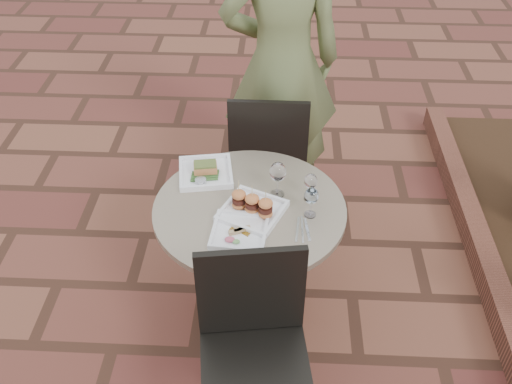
{
  "coord_description": "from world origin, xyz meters",
  "views": [
    {
      "loc": [
        0.4,
        -2.1,
        2.47
      ],
      "look_at": [
        0.3,
        -0.12,
        0.82
      ],
      "focal_mm": 40.0,
      "sensor_mm": 36.0,
      "label": 1
    }
  ],
  "objects_px": {
    "plate_sliders": "(252,208)",
    "plate_tuna": "(239,232)",
    "cafe_table": "(250,244)",
    "diner": "(281,64)",
    "chair_near": "(253,336)",
    "plate_salmon": "(206,172)",
    "chair_far": "(269,149)"
  },
  "relations": [
    {
      "from": "chair_far",
      "to": "diner",
      "type": "distance_m",
      "value": 0.49
    },
    {
      "from": "diner",
      "to": "plate_salmon",
      "type": "bearing_deg",
      "value": 55.89
    },
    {
      "from": "chair_near",
      "to": "plate_sliders",
      "type": "distance_m",
      "value": 0.58
    },
    {
      "from": "plate_sliders",
      "to": "plate_tuna",
      "type": "xyz_separation_m",
      "value": [
        -0.05,
        -0.14,
        -0.02
      ]
    },
    {
      "from": "cafe_table",
      "to": "plate_sliders",
      "type": "bearing_deg",
      "value": -72.75
    },
    {
      "from": "cafe_table",
      "to": "chair_far",
      "type": "relative_size",
      "value": 0.97
    },
    {
      "from": "chair_far",
      "to": "plate_tuna",
      "type": "relative_size",
      "value": 3.58
    },
    {
      "from": "cafe_table",
      "to": "plate_sliders",
      "type": "xyz_separation_m",
      "value": [
        0.01,
        -0.05,
        0.28
      ]
    },
    {
      "from": "cafe_table",
      "to": "diner",
      "type": "relative_size",
      "value": 0.47
    },
    {
      "from": "plate_sliders",
      "to": "plate_salmon",
      "type": "bearing_deg",
      "value": 131.61
    },
    {
      "from": "plate_tuna",
      "to": "plate_sliders",
      "type": "bearing_deg",
      "value": 70.44
    },
    {
      "from": "chair_near",
      "to": "diner",
      "type": "xyz_separation_m",
      "value": [
        0.08,
        1.58,
        0.41
      ]
    },
    {
      "from": "chair_near",
      "to": "plate_tuna",
      "type": "xyz_separation_m",
      "value": [
        -0.08,
        0.4,
        0.2
      ]
    },
    {
      "from": "cafe_table",
      "to": "plate_tuna",
      "type": "height_order",
      "value": "plate_tuna"
    },
    {
      "from": "plate_tuna",
      "to": "chair_far",
      "type": "bearing_deg",
      "value": 83.66
    },
    {
      "from": "plate_salmon",
      "to": "cafe_table",
      "type": "bearing_deg",
      "value": -44.73
    },
    {
      "from": "cafe_table",
      "to": "plate_salmon",
      "type": "distance_m",
      "value": 0.42
    },
    {
      "from": "cafe_table",
      "to": "chair_far",
      "type": "distance_m",
      "value": 0.73
    },
    {
      "from": "chair_far",
      "to": "plate_sliders",
      "type": "xyz_separation_m",
      "value": [
        -0.05,
        -0.77,
        0.22
      ]
    },
    {
      "from": "diner",
      "to": "chair_far",
      "type": "bearing_deg",
      "value": 68.73
    },
    {
      "from": "chair_near",
      "to": "chair_far",
      "type": "bearing_deg",
      "value": 81.14
    },
    {
      "from": "plate_sliders",
      "to": "plate_tuna",
      "type": "distance_m",
      "value": 0.15
    },
    {
      "from": "plate_tuna",
      "to": "plate_salmon",
      "type": "bearing_deg",
      "value": 115.58
    },
    {
      "from": "chair_far",
      "to": "plate_tuna",
      "type": "xyz_separation_m",
      "value": [
        -0.1,
        -0.9,
        0.2
      ]
    },
    {
      "from": "cafe_table",
      "to": "plate_tuna",
      "type": "xyz_separation_m",
      "value": [
        -0.03,
        -0.18,
        0.26
      ]
    },
    {
      "from": "diner",
      "to": "chair_near",
      "type": "bearing_deg",
      "value": 78.21
    },
    {
      "from": "chair_far",
      "to": "plate_tuna",
      "type": "height_order",
      "value": "chair_far"
    },
    {
      "from": "chair_far",
      "to": "chair_near",
      "type": "distance_m",
      "value": 1.31
    },
    {
      "from": "chair_far",
      "to": "plate_salmon",
      "type": "xyz_separation_m",
      "value": [
        -0.3,
        -0.49,
        0.2
      ]
    },
    {
      "from": "chair_far",
      "to": "plate_sliders",
      "type": "distance_m",
      "value": 0.8
    },
    {
      "from": "cafe_table",
      "to": "chair_far",
      "type": "height_order",
      "value": "chair_far"
    },
    {
      "from": "cafe_table",
      "to": "plate_tuna",
      "type": "distance_m",
      "value": 0.32
    }
  ]
}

